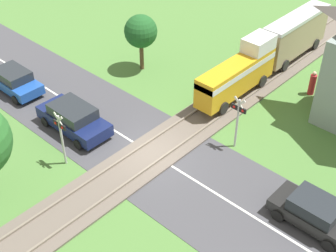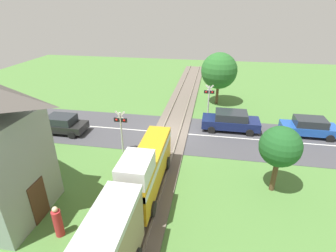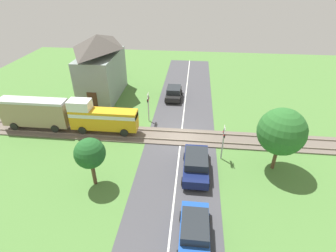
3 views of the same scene
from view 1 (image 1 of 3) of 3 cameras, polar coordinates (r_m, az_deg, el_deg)
ground_plane at (r=24.96m, az=-1.93°, el=-3.46°), size 60.00×60.00×0.00m
road_surface at (r=24.95m, az=-1.93°, el=-3.44°), size 48.00×6.40×0.02m
track_bed at (r=24.92m, az=-1.94°, el=-3.34°), size 2.80×48.00×0.24m
train at (r=31.21m, az=12.27°, el=8.90°), size 1.58×13.17×3.18m
car_near_crossing at (r=26.64m, az=-11.45°, el=0.98°), size 4.59×2.06×1.59m
car_far_side at (r=21.96m, az=17.38°, el=-9.97°), size 3.83×1.92×1.46m
car_behind_queue at (r=31.08m, az=-18.28°, el=5.34°), size 4.14×1.89×1.48m
crossing_signal_west_approach at (r=23.73m, az=-12.93°, el=-0.79°), size 0.90×0.18×3.15m
crossing_signal_east_approach at (r=24.51m, az=8.52°, el=1.21°), size 0.90×0.18×3.15m
pedestrian_by_station at (r=30.58m, az=17.18°, el=4.93°), size 0.40×0.40×1.62m
tree_roadside_hedge at (r=31.03m, az=-3.34°, el=11.42°), size 2.18×2.18×3.88m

